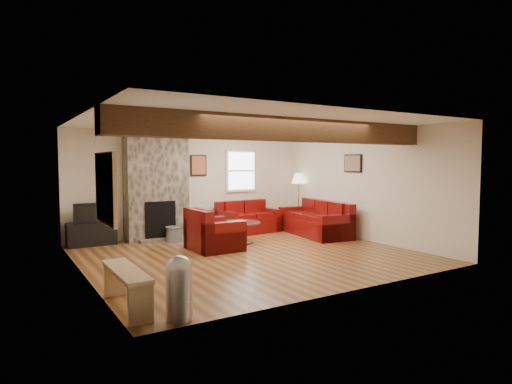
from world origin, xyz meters
TOP-DOWN VIEW (x-y plane):
  - room at (0.00, 0.00)m, footprint 8.00×8.00m
  - oak_beam at (0.00, -1.25)m, footprint 6.00×0.36m
  - chimney_breast at (-1.00, 2.49)m, footprint 1.40×0.67m
  - back_window at (1.35, 2.71)m, footprint 0.90×0.08m
  - hatch_window at (-2.96, -1.50)m, footprint 0.08×1.00m
  - ceiling_dome at (0.90, 0.90)m, footprint 0.40×0.40m
  - artwork_back at (0.15, 2.71)m, footprint 0.42×0.06m
  - artwork_right at (2.96, 0.30)m, footprint 0.06×0.55m
  - sofa_three at (2.48, 1.09)m, footprint 1.19×2.25m
  - loveseat at (1.28, 2.23)m, footprint 1.56×0.98m
  - armchair_red at (-0.38, 0.76)m, footprint 0.93×1.06m
  - coffee_table at (0.38, 1.11)m, footprint 0.97×0.97m
  - tv_cabinet at (-2.42, 2.53)m, footprint 0.99×0.40m
  - television at (-2.42, 2.53)m, footprint 0.73×0.10m
  - floor_lamp at (2.80, 2.15)m, footprint 0.38×0.38m
  - pine_bench at (-2.83, -1.85)m, footprint 0.30×1.28m
  - pedal_bin at (-2.43, -2.55)m, footprint 0.33×0.33m
  - coal_bucket at (-0.78, 2.02)m, footprint 0.37×0.37m

SIDE VIEW (x-z plane):
  - coal_bucket at x=-0.78m, z-range 0.00..0.35m
  - coffee_table at x=0.38m, z-range -0.02..0.49m
  - pine_bench at x=-2.83m, z-range 0.00..0.48m
  - tv_cabinet at x=-2.42m, z-range 0.00..0.50m
  - pedal_bin at x=-2.43m, z-range 0.00..0.74m
  - loveseat at x=1.28m, z-range 0.00..0.79m
  - sofa_three at x=2.48m, z-range 0.00..0.83m
  - armchair_red at x=-0.38m, z-range 0.00..0.84m
  - television at x=-2.42m, z-range 0.50..0.92m
  - chimney_breast at x=-1.00m, z-range -0.03..2.47m
  - room at x=0.00m, z-range -2.75..5.25m
  - floor_lamp at x=2.80m, z-range 0.52..1.99m
  - hatch_window at x=-2.96m, z-range 1.00..1.90m
  - back_window at x=1.35m, z-range 1.00..2.10m
  - artwork_back at x=0.15m, z-range 1.44..1.96m
  - artwork_right at x=2.96m, z-range 1.54..1.96m
  - oak_beam at x=0.00m, z-range 2.12..2.50m
  - ceiling_dome at x=0.90m, z-range 2.35..2.53m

